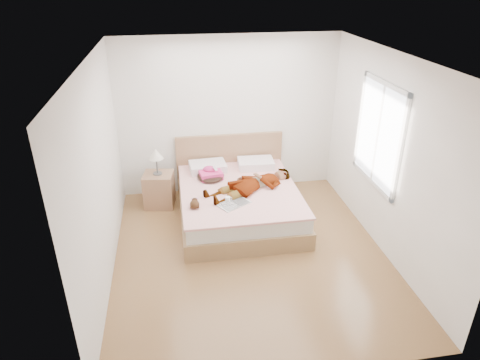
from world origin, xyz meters
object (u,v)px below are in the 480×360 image
at_px(phone, 215,169).
at_px(nightstand, 159,187).
at_px(towel, 211,173).
at_px(magazine, 233,203).
at_px(woman, 252,182).
at_px(bed, 238,199).
at_px(plush_toy, 195,204).
at_px(coffee_mug, 228,199).

bearing_deg(phone, nightstand, 140.80).
distance_m(towel, magazine, 0.92).
bearing_deg(woman, bed, -142.04).
bearing_deg(towel, magazine, -75.43).
relative_size(bed, plush_toy, 9.93).
bearing_deg(towel, bed, -42.63).
bearing_deg(towel, coffee_mug, -79.01).
distance_m(phone, plush_toy, 0.94).
bearing_deg(phone, coffee_mug, -109.72).
xyz_separation_m(bed, nightstand, (-1.20, 0.52, 0.05)).
relative_size(woman, nightstand, 1.52).
distance_m(coffee_mug, plush_toy, 0.48).
distance_m(woman, plush_toy, 1.00).
xyz_separation_m(towel, magazine, (0.23, -0.89, -0.06)).
height_order(woman, coffee_mug, woman).
xyz_separation_m(phone, magazine, (0.16, -0.84, -0.16)).
height_order(woman, phone, woman).
relative_size(woman, plush_toy, 7.14).
height_order(coffee_mug, plush_toy, plush_toy).
relative_size(woman, magazine, 2.82).
bearing_deg(coffee_mug, woman, 42.84).
bearing_deg(nightstand, woman, -23.55).
bearing_deg(woman, phone, -154.78).
bearing_deg(plush_toy, coffee_mug, 8.66).
distance_m(phone, magazine, 0.87).
bearing_deg(coffee_mug, towel, 100.99).
bearing_deg(bed, magazine, -105.92).
relative_size(magazine, nightstand, 0.54).
bearing_deg(phone, magazine, -105.53).
height_order(magazine, plush_toy, plush_toy).
distance_m(bed, nightstand, 1.31).
bearing_deg(nightstand, bed, -23.16).
bearing_deg(phone, woman, -64.78).
xyz_separation_m(plush_toy, nightstand, (-0.51, 1.06, -0.24)).
distance_m(bed, plush_toy, 0.93).
distance_m(bed, magazine, 0.61).
bearing_deg(coffee_mug, phone, 96.39).
bearing_deg(nightstand, towel, -11.24).
xyz_separation_m(woman, towel, (-0.57, 0.44, -0.03)).
xyz_separation_m(towel, nightstand, (-0.82, 0.16, -0.26)).
distance_m(towel, plush_toy, 0.95).
bearing_deg(bed, plush_toy, -141.75).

